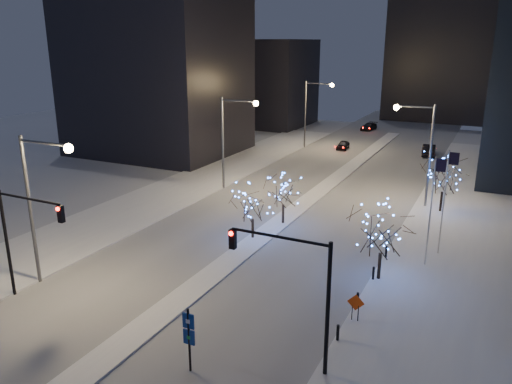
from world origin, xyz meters
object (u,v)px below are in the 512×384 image
Objects in this scene: street_lamp_east at (421,142)px; car_near at (343,145)px; holiday_tree_median_near at (253,204)px; traffic_signal_east at (297,281)px; street_lamp_w_mid at (231,131)px; car_mid at (429,150)px; holiday_tree_plaza_near at (382,232)px; wayfinding_sign at (189,334)px; holiday_tree_plaza_far at (444,176)px; holiday_tree_median_far at (283,191)px; street_lamp_w_near at (39,192)px; car_far at (369,127)px; construction_sign at (356,305)px; street_lamp_w_far at (312,105)px; traffic_signal_west at (22,229)px.

car_near is at bearing 121.72° from street_lamp_east.
traffic_signal_east is at bearing -56.37° from holiday_tree_median_near.
street_lamp_w_mid reaches higher than car_near.
car_mid is 42.43m from holiday_tree_plaza_near.
wayfinding_sign is at bearing -100.15° from street_lamp_east.
holiday_tree_median_far is at bearing -141.67° from holiday_tree_plaza_far.
holiday_tree_plaza_near is at bearing 63.17° from wayfinding_sign.
holiday_tree_plaza_near is at bearing 88.40° from car_mid.
street_lamp_w_near is at bearing 67.14° from car_mid.
construction_sign is at bearing -68.29° from car_far.
holiday_tree_median_near is 1.01× the size of holiday_tree_median_far.
street_lamp_w_far reaches higher than construction_sign.
street_lamp_w_near is 1.00× the size of street_lamp_w_far.
holiday_tree_plaza_far is at bearing 54.18° from traffic_signal_west.
street_lamp_w_near is 33.85m from street_lamp_east.
construction_sign is at bearing -95.09° from holiday_tree_plaza_far.
holiday_tree_median_near is 0.84× the size of holiday_tree_plaza_far.
holiday_tree_plaza_far is at bearing 83.12° from holiday_tree_plaza_near.
street_lamp_east is at bearing 54.45° from holiday_tree_median_near.
wayfinding_sign is (9.38, -73.37, 1.44)m from car_far.
street_lamp_east is at bearing 8.96° from street_lamp_w_mid.
construction_sign reaches higher than car_far.
street_lamp_w_far is 29.08m from street_lamp_east.
construction_sign is at bearing -89.00° from street_lamp_east.
holiday_tree_plaza_near is (19.44, 10.30, -2.98)m from street_lamp_w_near.
holiday_tree_plaza_near is at bearing -75.09° from car_near.
traffic_signal_west is 21.42m from holiday_tree_median_far.
street_lamp_w_mid is 2.26× the size of holiday_tree_median_far.
construction_sign is (14.75, -46.84, 0.50)m from car_near.
street_lamp_w_far is 37.92m from holiday_tree_median_near.
holiday_tree_median_near is 14.24m from construction_sign.
street_lamp_w_near is at bearing 103.96° from traffic_signal_west.
street_lamp_east is at bearing 89.91° from car_mid.
holiday_tree_plaza_near reaches higher than car_mid.
car_mid is at bearing 73.28° from traffic_signal_west.
traffic_signal_west is (-18.52, -30.00, -1.69)m from street_lamp_east.
construction_sign is at bearing 73.78° from traffic_signal_east.
traffic_signal_east is (17.88, -51.00, -1.74)m from street_lamp_w_far.
street_lamp_w_near is 16.03m from holiday_tree_median_near.
traffic_signal_west is 13.24m from wayfinding_sign.
street_lamp_east is 2.26× the size of holiday_tree_median_far.
street_lamp_w_mid is 1.92× the size of holiday_tree_plaza_near.
street_lamp_w_near and street_lamp_w_far have the same top height.
traffic_signal_west and traffic_signal_east have the same top height.
street_lamp_w_far reaches higher than wayfinding_sign.
holiday_tree_median_near is at bearing 165.29° from holiday_tree_plaza_near.
holiday_tree_median_near is at bearing -101.69° from holiday_tree_median_far.
holiday_tree_median_near is at bearing 123.63° from traffic_signal_east.
car_mid is 40.34m from holiday_tree_median_near.
street_lamp_w_far is 1.00× the size of street_lamp_east.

